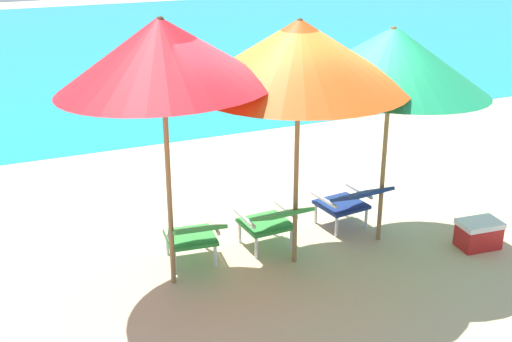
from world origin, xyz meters
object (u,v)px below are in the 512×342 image
at_px(lounge_chair_center, 273,220).
at_px(beach_umbrella_right, 392,59).
at_px(cooler_box, 479,234).
at_px(lounge_chair_left, 193,234).
at_px(lounge_chair_right, 351,200).
at_px(beach_umbrella_left, 162,53).
at_px(beach_umbrella_center, 299,54).

xyz_separation_m(lounge_chair_center, beach_umbrella_right, (1.26, -0.20, 1.71)).
distance_m(lounge_chair_center, cooler_box, 2.35).
xyz_separation_m(lounge_chair_left, lounge_chair_right, (1.97, 0.09, 0.00)).
height_order(beach_umbrella_right, cooler_box, beach_umbrella_right).
bearing_deg(beach_umbrella_left, beach_umbrella_center, -4.14).
relative_size(lounge_chair_center, lounge_chair_right, 0.97).
relative_size(beach_umbrella_left, beach_umbrella_center, 0.93).
bearing_deg(lounge_chair_center, lounge_chair_left, 178.79).
bearing_deg(cooler_box, lounge_chair_right, 140.63).
height_order(lounge_chair_left, cooler_box, lounge_chair_left).
bearing_deg(cooler_box, beach_umbrella_right, 146.56).
bearing_deg(lounge_chair_right, beach_umbrella_left, -172.74).
bearing_deg(lounge_chair_center, lounge_chair_right, 6.08).
height_order(lounge_chair_left, beach_umbrella_center, beach_umbrella_center).
height_order(beach_umbrella_left, beach_umbrella_right, beach_umbrella_left).
relative_size(beach_umbrella_center, cooler_box, 6.15).
relative_size(beach_umbrella_left, cooler_box, 5.73).
bearing_deg(beach_umbrella_left, lounge_chair_left, 33.69).
bearing_deg(lounge_chair_center, beach_umbrella_right, -9.03).
bearing_deg(lounge_chair_right, beach_umbrella_right, -57.29).
height_order(lounge_chair_left, beach_umbrella_left, beach_umbrella_left).
xyz_separation_m(beach_umbrella_left, beach_umbrella_right, (2.46, -0.03, -0.25)).
relative_size(lounge_chair_center, beach_umbrella_center, 0.29).
bearing_deg(lounge_chair_right, cooler_box, -39.37).
xyz_separation_m(lounge_chair_right, beach_umbrella_left, (-2.26, -0.29, 1.96)).
xyz_separation_m(lounge_chair_center, beach_umbrella_left, (-1.20, -0.18, 1.96)).
relative_size(beach_umbrella_right, cooler_box, 5.47).
distance_m(lounge_chair_center, beach_umbrella_center, 1.89).
height_order(lounge_chair_right, cooler_box, lounge_chair_right).
bearing_deg(beach_umbrella_center, lounge_chair_left, 164.42).
xyz_separation_m(beach_umbrella_right, cooler_box, (0.93, -0.61, -1.96)).
bearing_deg(beach_umbrella_left, lounge_chair_right, 7.26).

